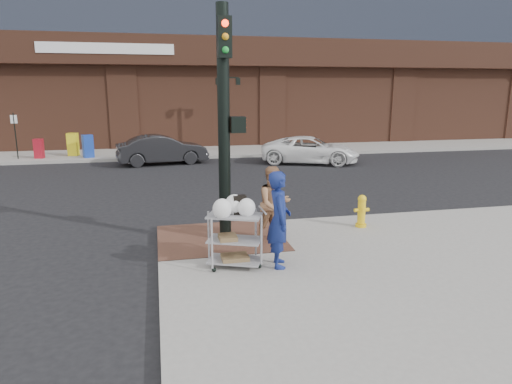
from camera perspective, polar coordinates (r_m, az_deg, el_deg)
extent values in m
plane|color=black|center=(9.73, -0.15, -7.98)|extent=(220.00, 220.00, 0.00)
cube|color=gray|center=(43.50, 7.08, 8.18)|extent=(65.00, 36.00, 0.15)
cube|color=brown|center=(10.42, -4.45, -5.69)|extent=(2.80, 2.40, 0.01)
cylinder|color=black|center=(25.24, -3.48, 9.76)|extent=(0.16, 0.16, 4.00)
cube|color=black|center=(25.21, -3.54, 14.08)|extent=(1.20, 0.06, 0.06)
cube|color=black|center=(25.13, -4.81, 13.61)|extent=(0.22, 0.22, 0.35)
cube|color=black|center=(25.30, -2.27, 13.63)|extent=(0.22, 0.22, 0.35)
cylinder|color=black|center=(24.88, -27.84, 6.21)|extent=(0.05, 0.05, 2.20)
cylinder|color=black|center=(9.83, -4.04, 8.08)|extent=(0.26, 0.26, 5.00)
cube|color=black|center=(9.88, -2.30, 8.42)|extent=(0.32, 0.28, 0.34)
cube|color=#FF260C|center=(9.91, -1.38, 8.44)|extent=(0.02, 0.18, 0.22)
cube|color=black|center=(9.58, -3.95, 18.75)|extent=(0.28, 0.18, 0.80)
imported|color=navy|center=(8.54, 2.91, -3.43)|extent=(0.53, 0.73, 1.83)
imported|color=#9E6E4A|center=(9.96, 2.26, -1.55)|extent=(0.97, 0.86, 1.67)
imported|color=black|center=(21.89, -11.64, 5.22)|extent=(4.32, 2.07, 1.37)
imported|color=white|center=(21.83, 6.81, 5.24)|extent=(5.02, 3.65, 1.27)
cube|color=gray|center=(8.49, -2.72, -2.97)|extent=(1.12, 0.88, 0.03)
cube|color=gray|center=(8.63, -2.68, -5.98)|extent=(1.12, 0.88, 0.03)
cube|color=gray|center=(8.76, -2.65, -8.49)|extent=(1.12, 0.88, 0.03)
cube|color=black|center=(8.51, -2.06, -1.70)|extent=(0.24, 0.15, 0.35)
cube|color=brown|center=(8.59, -3.55, -5.69)|extent=(0.33, 0.37, 0.09)
cube|color=brown|center=(8.74, -2.66, -8.16)|extent=(0.50, 0.39, 0.08)
cylinder|color=yellow|center=(11.49, 12.97, -4.05)|extent=(0.26, 0.26, 0.08)
cylinder|color=yellow|center=(11.40, 13.05, -2.42)|extent=(0.19, 0.19, 0.58)
sphere|color=yellow|center=(11.33, 13.13, -0.86)|extent=(0.21, 0.21, 0.21)
cylinder|color=yellow|center=(11.39, 13.06, -2.19)|extent=(0.38, 0.08, 0.08)
cube|color=maroon|center=(24.67, -25.51, 4.92)|extent=(0.44, 0.41, 0.95)
cube|color=yellow|center=(25.01, -21.90, 5.55)|extent=(0.55, 0.51, 1.13)
cube|color=#193BA4|center=(24.02, -20.27, 5.40)|extent=(0.59, 0.57, 1.11)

